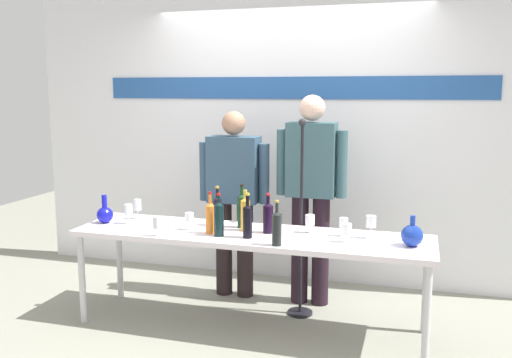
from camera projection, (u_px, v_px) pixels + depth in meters
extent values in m
plane|color=gray|center=(250.00, 327.00, 4.19)|extent=(10.00, 10.00, 0.00)
cube|color=white|center=(289.00, 120.00, 5.13)|extent=(5.11, 0.10, 3.00)
cube|color=#265399|center=(288.00, 88.00, 5.03)|extent=(3.58, 0.01, 0.20)
cube|color=white|center=(250.00, 236.00, 4.08)|extent=(2.64, 0.65, 0.04)
cylinder|color=silver|center=(82.00, 279.00, 4.23)|extent=(0.05, 0.05, 0.69)
cylinder|color=silver|center=(427.00, 317.00, 3.52)|extent=(0.05, 0.05, 0.69)
cylinder|color=silver|center=(120.00, 258.00, 4.75)|extent=(0.05, 0.05, 0.69)
cylinder|color=silver|center=(426.00, 288.00, 4.05)|extent=(0.05, 0.05, 0.69)
sphere|color=#1315B8|center=(105.00, 215.00, 4.38)|extent=(0.13, 0.13, 0.13)
cylinder|color=#1315B8|center=(104.00, 202.00, 4.36)|extent=(0.04, 0.04, 0.11)
sphere|color=#18349C|center=(412.00, 236.00, 3.72)|extent=(0.15, 0.15, 0.15)
cylinder|color=#18349C|center=(413.00, 221.00, 3.70)|extent=(0.04, 0.04, 0.07)
cylinder|color=black|center=(224.00, 248.00, 4.83)|extent=(0.14, 0.14, 0.83)
cylinder|color=black|center=(245.00, 249.00, 4.77)|extent=(0.14, 0.14, 0.83)
cube|color=#314B60|center=(234.00, 169.00, 4.69)|extent=(0.43, 0.22, 0.56)
cylinder|color=#314B60|center=(205.00, 171.00, 4.77)|extent=(0.09, 0.09, 0.50)
cylinder|color=#314B60|center=(264.00, 174.00, 4.62)|extent=(0.09, 0.09, 0.50)
sphere|color=#9D7259|center=(234.00, 123.00, 4.63)|extent=(0.20, 0.20, 0.20)
cylinder|color=black|center=(300.00, 249.00, 4.63)|extent=(0.14, 0.14, 0.91)
cylinder|color=black|center=(321.00, 251.00, 4.58)|extent=(0.14, 0.14, 0.91)
cube|color=#36565D|center=(312.00, 159.00, 4.49)|extent=(0.39, 0.22, 0.60)
cylinder|color=#36565D|center=(282.00, 162.00, 4.56)|extent=(0.09, 0.09, 0.54)
cylinder|color=#36565D|center=(342.00, 164.00, 4.42)|extent=(0.09, 0.09, 0.54)
sphere|color=beige|center=(312.00, 108.00, 4.42)|extent=(0.21, 0.21, 0.21)
cylinder|color=#12391A|center=(242.00, 212.00, 4.22)|extent=(0.07, 0.07, 0.24)
cone|color=#12391A|center=(242.00, 196.00, 4.20)|extent=(0.07, 0.07, 0.03)
cylinder|color=#12391A|center=(242.00, 192.00, 4.20)|extent=(0.02, 0.02, 0.08)
cylinder|color=black|center=(242.00, 186.00, 4.19)|extent=(0.03, 0.03, 0.02)
cylinder|color=black|center=(268.00, 220.00, 4.06)|extent=(0.07, 0.07, 0.20)
cone|color=black|center=(268.00, 204.00, 4.05)|extent=(0.07, 0.07, 0.03)
cylinder|color=black|center=(268.00, 201.00, 4.04)|extent=(0.02, 0.02, 0.08)
cylinder|color=red|center=(268.00, 194.00, 4.03)|extent=(0.03, 0.03, 0.02)
cylinder|color=black|center=(248.00, 223.00, 3.93)|extent=(0.07, 0.07, 0.22)
cone|color=black|center=(248.00, 206.00, 3.91)|extent=(0.07, 0.07, 0.03)
cylinder|color=black|center=(248.00, 202.00, 3.90)|extent=(0.03, 0.03, 0.09)
cylinder|color=gold|center=(247.00, 194.00, 3.90)|extent=(0.03, 0.03, 0.02)
cylinder|color=black|center=(277.00, 230.00, 3.74)|extent=(0.07, 0.07, 0.21)
cone|color=black|center=(277.00, 213.00, 3.72)|extent=(0.07, 0.07, 0.03)
cylinder|color=black|center=(277.00, 209.00, 3.71)|extent=(0.02, 0.02, 0.08)
cylinder|color=gold|center=(277.00, 201.00, 3.70)|extent=(0.03, 0.03, 0.02)
cylinder|color=orange|center=(210.00, 220.00, 4.05)|extent=(0.07, 0.07, 0.21)
cone|color=orange|center=(210.00, 204.00, 4.03)|extent=(0.07, 0.07, 0.03)
cylinder|color=orange|center=(210.00, 200.00, 4.03)|extent=(0.02, 0.02, 0.09)
cylinder|color=#A81516|center=(210.00, 193.00, 4.02)|extent=(0.03, 0.03, 0.02)
cylinder|color=black|center=(217.00, 212.00, 4.28)|extent=(0.07, 0.07, 0.21)
cone|color=black|center=(217.00, 198.00, 4.26)|extent=(0.07, 0.07, 0.03)
cylinder|color=black|center=(217.00, 194.00, 4.26)|extent=(0.02, 0.02, 0.09)
cylinder|color=gold|center=(217.00, 187.00, 4.25)|extent=(0.03, 0.03, 0.02)
cylinder|color=black|center=(219.00, 221.00, 3.98)|extent=(0.07, 0.07, 0.23)
cone|color=black|center=(219.00, 203.00, 3.96)|extent=(0.07, 0.07, 0.03)
cylinder|color=black|center=(219.00, 200.00, 3.95)|extent=(0.02, 0.02, 0.07)
cylinder|color=#B41415|center=(219.00, 194.00, 3.95)|extent=(0.03, 0.03, 0.02)
cylinder|color=gold|center=(245.00, 216.00, 4.13)|extent=(0.07, 0.07, 0.23)
cone|color=gold|center=(245.00, 199.00, 4.11)|extent=(0.07, 0.07, 0.03)
cylinder|color=gold|center=(245.00, 196.00, 4.11)|extent=(0.03, 0.03, 0.06)
cylinder|color=gold|center=(245.00, 191.00, 4.10)|extent=(0.03, 0.03, 0.02)
cylinder|color=white|center=(129.00, 224.00, 4.36)|extent=(0.06, 0.06, 0.00)
cylinder|color=white|center=(129.00, 219.00, 4.35)|extent=(0.01, 0.01, 0.07)
cylinder|color=white|center=(129.00, 210.00, 4.34)|extent=(0.06, 0.06, 0.09)
cylinder|color=white|center=(190.00, 230.00, 4.17)|extent=(0.05, 0.05, 0.00)
cylinder|color=white|center=(190.00, 225.00, 4.16)|extent=(0.01, 0.01, 0.06)
cylinder|color=white|center=(189.00, 217.00, 4.15)|extent=(0.06, 0.06, 0.07)
cylinder|color=white|center=(138.00, 219.00, 4.53)|extent=(0.05, 0.05, 0.00)
cylinder|color=white|center=(138.00, 214.00, 4.52)|extent=(0.01, 0.01, 0.07)
cylinder|color=white|center=(138.00, 205.00, 4.51)|extent=(0.06, 0.06, 0.09)
cylinder|color=white|center=(158.00, 236.00, 3.99)|extent=(0.05, 0.05, 0.00)
cylinder|color=white|center=(158.00, 232.00, 3.99)|extent=(0.01, 0.01, 0.06)
cylinder|color=white|center=(157.00, 222.00, 3.98)|extent=(0.07, 0.07, 0.08)
cylinder|color=white|center=(347.00, 242.00, 3.83)|extent=(0.06, 0.06, 0.00)
cylinder|color=white|center=(347.00, 238.00, 3.82)|extent=(0.01, 0.01, 0.06)
cylinder|color=white|center=(347.00, 229.00, 3.81)|extent=(0.07, 0.07, 0.07)
cylinder|color=white|center=(343.00, 236.00, 3.99)|extent=(0.06, 0.06, 0.00)
cylinder|color=white|center=(343.00, 232.00, 3.98)|extent=(0.01, 0.01, 0.06)
cylinder|color=white|center=(344.00, 223.00, 3.97)|extent=(0.06, 0.06, 0.07)
cylinder|color=white|center=(310.00, 233.00, 4.08)|extent=(0.06, 0.06, 0.00)
cylinder|color=white|center=(310.00, 229.00, 4.08)|extent=(0.01, 0.01, 0.06)
cylinder|color=white|center=(310.00, 220.00, 4.07)|extent=(0.07, 0.07, 0.08)
cylinder|color=white|center=(371.00, 238.00, 3.93)|extent=(0.06, 0.06, 0.00)
cylinder|color=white|center=(371.00, 232.00, 3.93)|extent=(0.01, 0.01, 0.08)
cylinder|color=white|center=(371.00, 221.00, 3.91)|extent=(0.07, 0.07, 0.08)
cylinder|color=black|center=(300.00, 313.00, 4.44)|extent=(0.20, 0.20, 0.02)
cylinder|color=black|center=(301.00, 223.00, 4.32)|extent=(0.02, 0.02, 1.50)
sphere|color=#232328|center=(302.00, 122.00, 4.20)|extent=(0.06, 0.06, 0.06)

